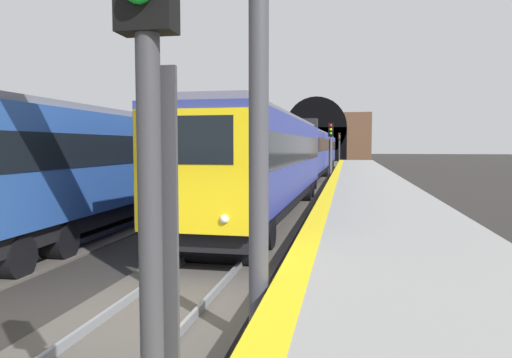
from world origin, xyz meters
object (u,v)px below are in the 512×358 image
Objects in this scene: railway_signal_mid at (331,147)px; catenary_mast_near at (208,133)px; railway_signal_far at (339,145)px; train_main_approaching at (307,152)px; railway_signal_near at (150,155)px; train_adjacent_platform at (243,153)px.

catenary_mast_near reaches higher than railway_signal_mid.
catenary_mast_near is (-23.95, 13.82, 1.35)m from railway_signal_far.
train_main_approaching reaches higher than railway_signal_mid.
train_main_approaching is 6.65× the size of catenary_mast_near.
railway_signal_near is at bearing 0.00° from railway_signal_mid.
catenary_mast_near is at bearing -163.69° from railway_signal_near.
train_adjacent_platform is 7.15× the size of catenary_mast_near.
train_main_approaching is 17.56m from catenary_mast_near.
railway_signal_mid is at bearing 68.46° from train_main_approaching.
railway_signal_mid is 0.96× the size of railway_signal_far.
railway_signal_mid is 0.55× the size of catenary_mast_near.
train_adjacent_platform is 12.94× the size of railway_signal_mid.
railway_signal_far is 0.58× the size of catenary_mast_near.
railway_signal_near is at bearing 3.90° from train_main_approaching.
train_main_approaching is 11.49× the size of railway_signal_far.
train_adjacent_platform reaches higher than railway_signal_far.
railway_signal_near is 33.71m from railway_signal_mid.
railway_signal_mid is at bearing -134.38° from catenary_mast_near.
catenary_mast_near is at bearing -152.85° from train_adjacent_platform.
train_adjacent_platform is 7.15m from railway_signal_mid.
railway_signal_near is at bearing -163.69° from catenary_mast_near.
railway_signal_far is at bearing -29.98° from catenary_mast_near.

